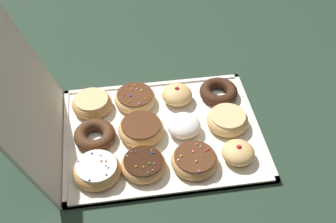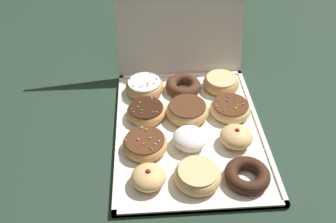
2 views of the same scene
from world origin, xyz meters
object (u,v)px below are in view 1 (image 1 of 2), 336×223
Objects in this scene: chocolate_cake_ring_donut_2 at (219,92)px; donut_box at (162,133)px; powdered_filled_donut_4 at (184,126)px; chocolate_frosted_donut_7 at (141,128)px; jelly_filled_donut_0 at (238,152)px; sprinkle_donut_6 at (143,165)px; sprinkle_donut_3 at (195,160)px; sprinkle_donut_8 at (135,98)px; jelly_filled_donut_5 at (177,95)px; glazed_ring_donut_1 at (228,121)px; glazed_ring_donut_11 at (92,103)px; chocolate_cake_ring_donut_10 at (95,136)px; sprinkle_donut_9 at (97,170)px.

donut_box is at bearing 123.21° from chocolate_cake_ring_donut_2.
chocolate_frosted_donut_7 is (0.01, 0.11, -0.00)m from powdered_filled_donut_4.
jelly_filled_donut_0 reaches higher than sprinkle_donut_6.
sprinkle_donut_8 is at bearing 26.70° from sprinkle_donut_3.
jelly_filled_donut_5 is at bearing -27.52° from sprinkle_donut_6.
glazed_ring_donut_1 is at bearing -64.62° from sprinkle_donut_6.
jelly_filled_donut_0 is 0.75× the size of chocolate_cake_ring_donut_2.
chocolate_cake_ring_donut_2 is at bearing -1.18° from jelly_filled_donut_0.
chocolate_frosted_donut_7 is at bearing -132.77° from glazed_ring_donut_11.
sprinkle_donut_8 is at bearing 88.61° from chocolate_cake_ring_donut_2.
sprinkle_donut_8 is (0.01, 0.12, -0.00)m from jelly_filled_donut_5.
donut_box is 0.06m from chocolate_frosted_donut_7.
chocolate_cake_ring_donut_2 is 0.18m from powdered_filled_donut_4.
jelly_filled_donut_5 is at bearing -63.11° from chocolate_cake_ring_donut_10.
jelly_filled_donut_0 is 0.71× the size of sprinkle_donut_8.
sprinkle_donut_3 is at bearing 93.14° from jelly_filled_donut_0.
sprinkle_donut_3 is at bearing 136.45° from glazed_ring_donut_1.
sprinkle_donut_9 is (-0.00, 0.35, -0.00)m from jelly_filled_donut_0.
chocolate_frosted_donut_7 is at bearing 43.86° from sprinkle_donut_3.
sprinkle_donut_3 is (-0.24, 0.12, 0.00)m from chocolate_cake_ring_donut_2.
chocolate_frosted_donut_7 is (0.12, 0.12, 0.00)m from sprinkle_donut_3.
powdered_filled_donut_4 is (-0.12, 0.12, 0.01)m from chocolate_cake_ring_donut_2.
sprinkle_donut_9 is (-0.12, 0.18, 0.03)m from donut_box.
sprinkle_donut_6 is (-0.12, 0.06, 0.02)m from donut_box.
chocolate_cake_ring_donut_10 is (0.12, 0.24, -0.00)m from sprinkle_donut_3.
chocolate_cake_ring_donut_10 is (-0.01, 0.12, -0.00)m from chocolate_frosted_donut_7.
chocolate_cake_ring_donut_2 is 1.28× the size of jelly_filled_donut_5.
sprinkle_donut_3 is at bearing -90.60° from sprinkle_donut_9.
glazed_ring_donut_1 reaches higher than chocolate_cake_ring_donut_10.
donut_box is 0.13m from sprinkle_donut_6.
glazed_ring_donut_11 is at bearing 47.23° from chocolate_frosted_donut_7.
jelly_filled_donut_0 is at bearing -89.41° from sprinkle_donut_9.
powdered_filled_donut_4 is 0.24m from chocolate_cake_ring_donut_10.
jelly_filled_donut_0 is at bearing -132.89° from powdered_filled_donut_4.
sprinkle_donut_9 reaches higher than sprinkle_donut_8.
chocolate_frosted_donut_7 is at bearing 88.66° from glazed_ring_donut_1.
glazed_ring_donut_1 is 0.23m from chocolate_frosted_donut_7.
sprinkle_donut_6 is at bearing 179.35° from sprinkle_donut_8.
donut_box is at bearing -55.76° from sprinkle_donut_9.
chocolate_cake_ring_donut_10 is (-0.00, 0.36, -0.00)m from glazed_ring_donut_1.
donut_box is 4.68× the size of glazed_ring_donut_11.
sprinkle_donut_3 is at bearing 154.06° from chocolate_cake_ring_donut_2.
sprinkle_donut_6 is (-0.11, 0.12, -0.00)m from powdered_filled_donut_4.
glazed_ring_donut_11 is (-0.00, 0.36, 0.00)m from chocolate_cake_ring_donut_2.
sprinkle_donut_3 is 0.97× the size of chocolate_frosted_donut_7.
chocolate_cake_ring_donut_2 is at bearing -56.79° from donut_box.
jelly_filled_donut_5 reaches higher than jelly_filled_donut_0.
jelly_filled_donut_0 is 0.71× the size of sprinkle_donut_9.
sprinkle_donut_9 is at bearing 90.59° from jelly_filled_donut_0.
donut_box is 5.82× the size of powdered_filled_donut_4.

